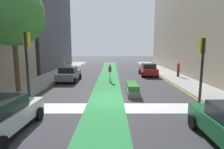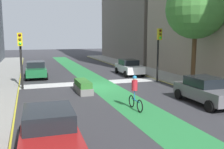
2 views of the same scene
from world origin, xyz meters
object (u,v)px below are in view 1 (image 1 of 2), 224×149
cyclist_in_lane (110,73)px  car_red_right_far (148,69)px  pedestrian_sidewalk_right_a (178,69)px  car_white_left_near (1,116)px  pedestrian_sidewalk_left_a (64,65)px  car_grey_left_far (69,74)px  street_tree_near (12,14)px  median_planter (132,89)px  traffic_signal_near_right (202,58)px  traffic_signal_near_left (27,54)px

cyclist_in_lane → car_red_right_far: bearing=40.0°
car_red_right_far → pedestrian_sidewalk_right_a: size_ratio=2.41×
car_red_right_far → cyclist_in_lane: bearing=-140.0°
car_white_left_near → pedestrian_sidewalk_left_a: size_ratio=2.58×
car_grey_left_far → street_tree_near: 7.86m
car_red_right_far → median_planter: size_ratio=1.53×
car_red_right_far → pedestrian_sidewalk_left_a: bearing=161.4°
street_tree_near → car_red_right_far: bearing=36.4°
car_grey_left_far → cyclist_in_lane: bearing=-3.3°
pedestrian_sidewalk_right_a → pedestrian_sidewalk_left_a: size_ratio=1.06×
traffic_signal_near_right → pedestrian_sidewalk_left_a: traffic_signal_near_right is taller
traffic_signal_near_right → cyclist_in_lane: traffic_signal_near_right is taller
traffic_signal_near_right → cyclist_in_lane: 9.68m
traffic_signal_near_left → car_red_right_far: 15.29m
traffic_signal_near_right → traffic_signal_near_left: size_ratio=0.92×
car_white_left_near → car_grey_left_far: (0.02, 11.86, 0.00)m
car_grey_left_far → median_planter: bearing=-40.7°
car_red_right_far → street_tree_near: (-12.10, -8.94, 5.26)m
street_tree_near → median_planter: bearing=-1.5°
cyclist_in_lane → median_planter: 5.42m
car_white_left_near → pedestrian_sidewalk_left_a: bearing=97.5°
car_white_left_near → traffic_signal_near_right: bearing=22.1°
traffic_signal_near_right → cyclist_in_lane: size_ratio=2.26×
car_red_right_far → median_planter: (-3.07, -9.17, -0.40)m
cyclist_in_lane → traffic_signal_near_left: bearing=-126.7°
car_grey_left_far → pedestrian_sidewalk_left_a: size_ratio=2.54×
street_tree_near → pedestrian_sidewalk_left_a: bearing=89.1°
pedestrian_sidewalk_right_a → pedestrian_sidewalk_left_a: (-15.14, 5.69, -0.06)m
pedestrian_sidewalk_left_a → street_tree_near: 13.89m
pedestrian_sidewalk_right_a → car_grey_left_far: bearing=-170.3°
traffic_signal_near_left → median_planter: size_ratio=1.65×
traffic_signal_near_right → median_planter: (-4.10, 2.33, -2.54)m
car_grey_left_far → car_red_right_far: (9.27, 3.83, 0.00)m
traffic_signal_near_right → street_tree_near: street_tree_near is taller
car_white_left_near → median_planter: (6.23, 6.53, -0.40)m
cyclist_in_lane → pedestrian_sidewalk_left_a: (-7.03, 8.08, 0.03)m
car_grey_left_far → cyclist_in_lane: (4.41, -0.25, 0.17)m
pedestrian_sidewalk_left_a → street_tree_near: (-0.21, -12.93, 5.06)m
car_white_left_near → median_planter: bearing=46.4°
traffic_signal_near_right → car_red_right_far: bearing=95.1°
pedestrian_sidewalk_right_a → street_tree_near: (-15.35, -7.24, 5.00)m
traffic_signal_near_left → pedestrian_sidewalk_right_a: size_ratio=2.60×
traffic_signal_near_left → pedestrian_sidewalk_right_a: 16.56m
car_red_right_far → pedestrian_sidewalk_left_a: (-11.89, 3.99, 0.19)m
car_grey_left_far → pedestrian_sidewalk_right_a: (12.52, 2.14, 0.25)m
traffic_signal_near_right → pedestrian_sidewalk_left_a: size_ratio=2.53×
traffic_signal_near_right → pedestrian_sidewalk_right_a: traffic_signal_near_right is taller
car_red_right_far → cyclist_in_lane: cyclist_in_lane is taller
car_grey_left_far → traffic_signal_near_right: bearing=-36.7°
traffic_signal_near_left → median_planter: bearing=15.9°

